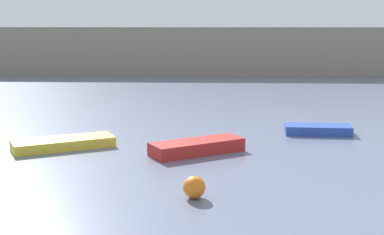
{
  "coord_description": "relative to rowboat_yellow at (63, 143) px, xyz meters",
  "views": [
    {
      "loc": [
        9.91,
        -18.61,
        4.68
      ],
      "look_at": [
        9.01,
        2.83,
        0.71
      ],
      "focal_mm": 50.22,
      "sensor_mm": 36.0,
      "label": 1
    }
  ],
  "objects": [
    {
      "name": "embankment_wall",
      "position": [
        -4.41,
        25.95,
        1.81
      ],
      "size": [
        80.0,
        1.2,
        3.98
      ],
      "primitive_type": "cube",
      "color": "gray",
      "rests_on": "ground_plane"
    },
    {
      "name": "rowboat_yellow",
      "position": [
        0.0,
        0.0,
        0.0
      ],
      "size": [
        3.79,
        2.8,
        0.36
      ],
      "primitive_type": "cube",
      "rotation": [
        0.0,
        0.0,
        0.49
      ],
      "color": "gold",
      "rests_on": "ground_plane"
    },
    {
      "name": "rowboat_red",
      "position": [
        4.91,
        -0.55,
        0.05
      ],
      "size": [
        3.44,
        2.71,
        0.46
      ],
      "primitive_type": "cube",
      "rotation": [
        0.0,
        0.0,
        0.55
      ],
      "color": "red",
      "rests_on": "ground_plane"
    },
    {
      "name": "rowboat_blue",
      "position": [
        9.77,
        2.86,
        0.0
      ],
      "size": [
        2.72,
        1.23,
        0.37
      ],
      "primitive_type": "cube",
      "rotation": [
        0.0,
        0.0,
        -0.06
      ],
      "color": "#2B4CAD",
      "rests_on": "ground_plane"
    },
    {
      "name": "mooring_buoy",
      "position": [
        4.99,
        -5.36,
        0.12
      ],
      "size": [
        0.6,
        0.6,
        0.6
      ],
      "primitive_type": "sphere",
      "color": "orange",
      "rests_on": "ground_plane"
    }
  ]
}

